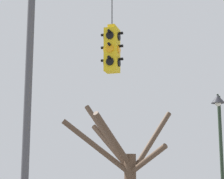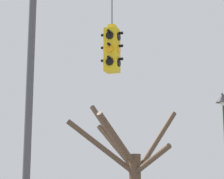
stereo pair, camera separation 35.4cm
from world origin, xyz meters
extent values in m
cylinder|color=#4C4C51|center=(-5.56, -0.24, 3.98)|extent=(0.20, 0.20, 7.95)
cube|color=yellow|center=(-3.24, -0.24, 5.65)|extent=(0.34, 0.34, 1.13)
cube|color=yellow|center=(-3.24, -0.24, 6.26)|extent=(0.19, 0.19, 0.10)
cylinder|color=black|center=(-3.24, -0.24, 6.90)|extent=(0.02, 0.02, 1.18)
cylinder|color=black|center=(-3.24, -0.43, 5.99)|extent=(0.20, 0.03, 0.20)
cylinder|color=black|center=(-3.24, -0.47, 6.08)|extent=(0.07, 0.12, 0.07)
cylinder|color=orange|center=(-3.24, -0.43, 5.65)|extent=(0.20, 0.03, 0.20)
cylinder|color=black|center=(-3.24, -0.47, 5.74)|extent=(0.07, 0.12, 0.07)
cylinder|color=black|center=(-3.24, -0.43, 5.31)|extent=(0.20, 0.03, 0.20)
cylinder|color=black|center=(-3.24, -0.47, 5.40)|extent=(0.07, 0.12, 0.07)
cylinder|color=black|center=(-3.24, -0.06, 5.99)|extent=(0.20, 0.03, 0.20)
cylinder|color=black|center=(-3.24, -0.01, 6.08)|extent=(0.07, 0.12, 0.07)
cylinder|color=orange|center=(-3.24, -0.06, 5.65)|extent=(0.20, 0.03, 0.20)
cylinder|color=black|center=(-3.24, -0.01, 5.74)|extent=(0.07, 0.12, 0.07)
cylinder|color=black|center=(-3.24, -0.06, 5.31)|extent=(0.20, 0.03, 0.20)
cylinder|color=black|center=(-3.24, -0.01, 5.40)|extent=(0.07, 0.12, 0.07)
cylinder|color=black|center=(-3.42, -0.24, 5.99)|extent=(0.03, 0.20, 0.20)
cylinder|color=black|center=(-3.47, -0.24, 6.08)|extent=(0.12, 0.07, 0.07)
cylinder|color=orange|center=(-3.42, -0.24, 5.65)|extent=(0.03, 0.20, 0.20)
cylinder|color=black|center=(-3.47, -0.24, 5.74)|extent=(0.12, 0.07, 0.07)
cylinder|color=black|center=(-3.42, -0.24, 5.31)|extent=(0.03, 0.20, 0.20)
cylinder|color=black|center=(-3.47, -0.24, 5.40)|extent=(0.12, 0.07, 0.07)
cylinder|color=black|center=(-3.05, -0.24, 5.99)|extent=(0.03, 0.20, 0.20)
cylinder|color=black|center=(-3.01, -0.24, 6.08)|extent=(0.12, 0.07, 0.07)
cylinder|color=orange|center=(-3.05, -0.24, 5.65)|extent=(0.03, 0.20, 0.20)
cylinder|color=black|center=(-3.01, -0.24, 5.74)|extent=(0.12, 0.07, 0.07)
cylinder|color=black|center=(-3.05, -0.24, 5.31)|extent=(0.03, 0.20, 0.20)
cylinder|color=black|center=(-3.01, -0.24, 5.40)|extent=(0.12, 0.07, 0.07)
cylinder|color=#233323|center=(-0.96, 4.77, 5.23)|extent=(0.07, 0.52, 0.07)
cone|color=#232328|center=(-0.96, 4.51, 5.09)|extent=(0.47, 0.47, 0.28)
sphere|color=silver|center=(-0.96, 4.51, 4.95)|extent=(0.21, 0.21, 0.21)
cylinder|color=brown|center=(-3.48, 5.33, 3.71)|extent=(1.50, 1.31, 2.44)
cylinder|color=brown|center=(-4.90, 5.07, 3.59)|extent=(1.76, 0.78, 1.78)
cylinder|color=brown|center=(-5.04, 5.06, 3.97)|extent=(2.06, 0.76, 2.56)
cylinder|color=brown|center=(-4.45, 3.88, 3.74)|extent=(0.89, 2.01, 1.78)
cylinder|color=brown|center=(-3.38, 4.28, 3.08)|extent=(1.64, 1.23, 1.03)
cylinder|color=brown|center=(-5.19, 4.26, 3.54)|extent=(2.34, 1.28, 1.96)
camera|label=1|loc=(-0.12, -10.38, 2.48)|focal=70.00mm
camera|label=2|loc=(0.22, -10.27, 2.48)|focal=70.00mm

